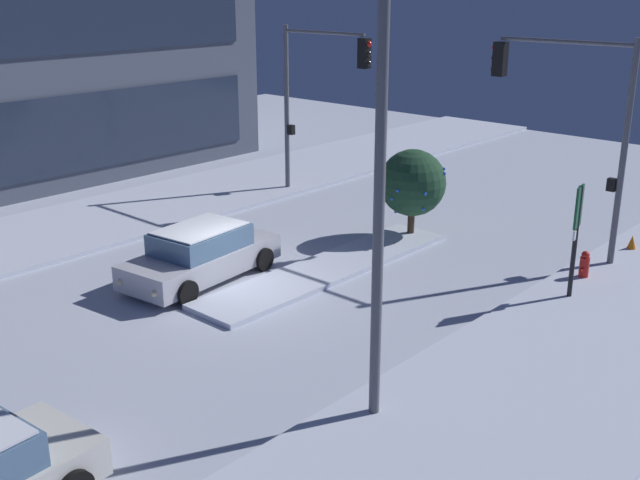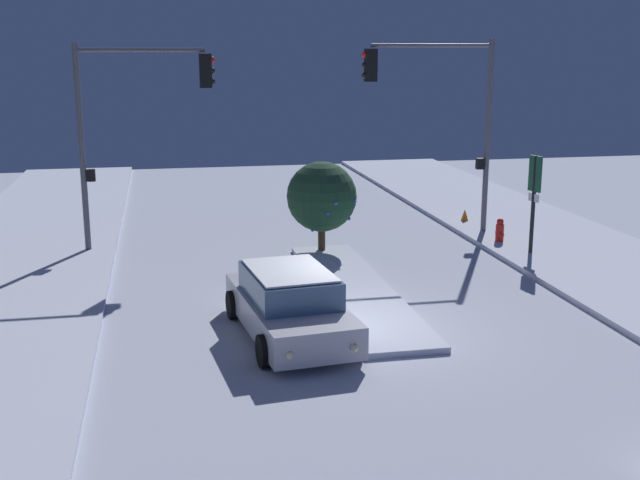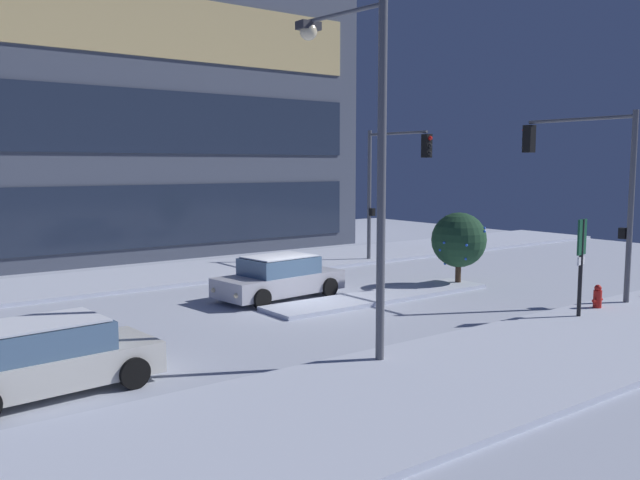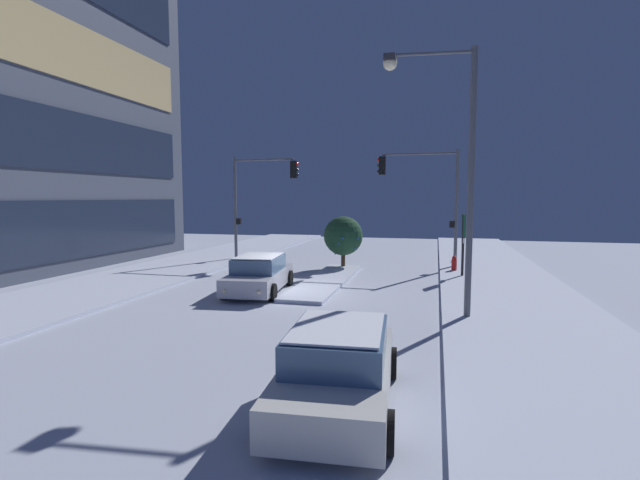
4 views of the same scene
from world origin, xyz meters
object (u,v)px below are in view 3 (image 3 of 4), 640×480
Objects in this scene: car_near at (46,358)px; traffic_light_corner_near_right at (587,173)px; parking_info_sign at (581,256)px; traffic_light_corner_far_right at (391,173)px; car_far at (279,278)px; decorated_tree_median at (459,240)px; fire_hydrant at (597,299)px; street_lamp_arched at (359,134)px.

car_near is 17.94m from traffic_light_corner_near_right.
traffic_light_corner_far_right is at bearing -25.52° from parking_info_sign.
traffic_light_corner_far_right is (8.33, 3.33, 3.54)m from car_far.
car_far is 9.65m from traffic_light_corner_far_right.
traffic_light_corner_near_right reaches higher than car_near.
car_far is 0.76× the size of traffic_light_corner_near_right.
traffic_light_corner_far_right is 2.20× the size of decorated_tree_median.
parking_info_sign reaches higher than fire_hydrant.
street_lamp_arched reaches higher than car_far.
fire_hydrant is at bearing -89.19° from parking_info_sign.
traffic_light_corner_far_right reaches higher than decorated_tree_median.
traffic_light_corner_near_right is 4.49m from fire_hydrant.
fire_hydrant is (6.85, -7.85, -0.29)m from car_far.
street_lamp_arched is at bearing 72.19° from parking_info_sign.
traffic_light_corner_far_right reaches higher than car_far.
traffic_light_corner_far_right is 7.13× the size of fire_hydrant.
street_lamp_arched is 10.58m from fire_hydrant.
parking_info_sign is (-3.09, -1.82, -2.41)m from traffic_light_corner_near_right.
traffic_light_corner_far_right is 6.15m from decorated_tree_median.
traffic_light_corner_far_right reaches higher than parking_info_sign.
traffic_light_corner_far_right is 11.91m from fire_hydrant.
car_near and car_far have the same top height.
street_lamp_arched is 2.73× the size of parking_info_sign.
car_far is 9.82m from parking_info_sign.
traffic_light_corner_near_right is at bearing 44.13° from fire_hydrant.
car_near is 0.96× the size of car_far.
fire_hydrant is at bearing -89.93° from decorated_tree_median.
street_lamp_arched is (-10.83, -10.53, 1.09)m from traffic_light_corner_far_right.
car_near is 16.31m from decorated_tree_median.
parking_info_sign is (5.31, -8.17, 1.24)m from car_far.
decorated_tree_median is (-0.01, 5.75, 1.35)m from fire_hydrant.
car_near is at bearing 67.69° from parking_info_sign.
street_lamp_arched is at bearing -45.78° from traffic_light_corner_far_right.
car_far is 10.42m from fire_hydrant.
car_far is at bearing 52.94° from traffic_light_corner_near_right.
decorated_tree_median is (9.33, 5.11, -3.57)m from street_lamp_arched.
traffic_light_corner_far_right is 2.05× the size of parking_info_sign.
traffic_light_corner_near_right is at bearing -69.81° from decorated_tree_median.
fire_hydrant is at bearing -13.55° from car_near.
traffic_light_corner_near_right reaches higher than car_far.
car_near is 5.29× the size of fire_hydrant.
street_lamp_arched is 11.22m from decorated_tree_median.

